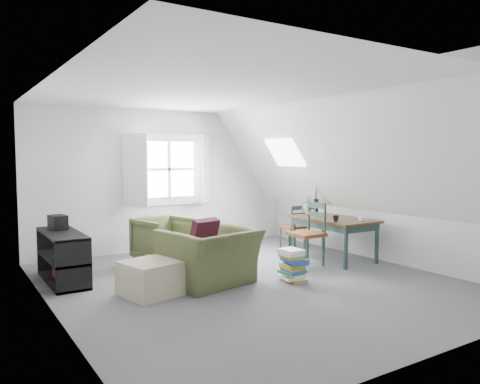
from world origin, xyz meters
TOP-DOWN VIEW (x-y plane):
  - floor at (0.00, 0.00)m, footprint 5.50×5.50m
  - ceiling at (0.00, 0.00)m, footprint 5.50×5.50m
  - wall_back at (0.00, 2.75)m, footprint 5.00×0.00m
  - wall_front at (0.00, -2.75)m, footprint 5.00×0.00m
  - wall_left at (-2.50, 0.00)m, footprint 0.00×5.50m
  - wall_right at (2.50, 0.00)m, footprint 0.00×5.50m
  - slope_left at (-1.55, 0.00)m, footprint 3.19×5.50m
  - slope_right at (1.55, 0.00)m, footprint 3.19×5.50m
  - dormer_window at (0.00, 2.68)m, footprint 1.71×0.35m
  - skylight at (1.55, 1.30)m, footprint 0.35×0.75m
  - armchair_near at (-0.53, 0.22)m, footprint 1.31×1.19m
  - armchair_far at (-0.52, 1.77)m, footprint 0.93×0.95m
  - throw_pillow at (-0.53, 0.37)m, footprint 0.42×0.29m
  - ottoman at (-1.36, 0.18)m, footprint 0.75×0.75m
  - dining_table at (1.90, 0.45)m, footprint 0.82×1.36m
  - demijohn at (1.75, 0.90)m, footprint 0.23×0.23m
  - vase_twigs at (2.00, 1.00)m, footprint 0.08×0.09m
  - cup at (1.65, 0.15)m, footprint 0.10×0.10m
  - paper_box at (2.10, 0.00)m, footprint 0.15×0.13m
  - dining_chair_far at (1.88, 1.45)m, footprint 0.38×0.38m
  - dining_chair_near at (1.27, 0.34)m, footprint 0.46×0.46m
  - media_shelf at (-2.13, 1.37)m, footprint 0.44×1.31m
  - electronics_box at (-2.13, 1.67)m, footprint 0.24×0.30m
  - magazine_stack at (0.48, -0.25)m, footprint 0.33×0.39m

SIDE VIEW (x-z plane):
  - floor at x=0.00m, z-range 0.00..0.00m
  - armchair_near at x=-0.53m, z-range -0.37..0.37m
  - armchair_far at x=-0.52m, z-range -0.36..0.36m
  - ottoman at x=-1.36m, z-range 0.00..0.42m
  - magazine_stack at x=0.48m, z-range 0.00..0.44m
  - media_shelf at x=-2.13m, z-range -0.03..0.64m
  - dining_chair_far at x=1.88m, z-range 0.02..0.83m
  - dining_chair_near at x=1.27m, z-range 0.02..1.00m
  - dining_table at x=1.90m, z-range 0.25..0.93m
  - throw_pillow at x=-0.53m, z-range 0.46..0.86m
  - cup at x=1.65m, z-range 0.64..0.73m
  - paper_box at x=2.10m, z-range 0.68..0.73m
  - electronics_box at x=-2.13m, z-range 0.66..0.87m
  - demijohn at x=1.75m, z-range 0.65..0.97m
  - vase_twigs at x=2.00m, z-range 0.50..1.16m
  - wall_back at x=0.00m, z-range -1.25..3.75m
  - wall_front at x=0.00m, z-range -1.25..3.75m
  - wall_left at x=-2.50m, z-range -1.50..4.00m
  - wall_right at x=2.50m, z-range -1.50..4.00m
  - dormer_window at x=0.00m, z-range 0.80..2.10m
  - skylight at x=1.55m, z-range 1.51..1.98m
  - slope_left at x=-1.55m, z-range -0.47..4.02m
  - slope_right at x=1.55m, z-range -0.47..4.02m
  - ceiling at x=0.00m, z-range 2.50..2.50m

